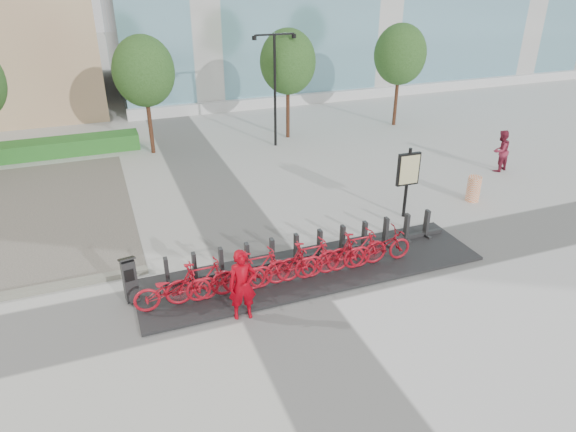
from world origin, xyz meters
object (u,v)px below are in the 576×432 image
object	(u,v)px
kiosk	(130,279)
worker_red	(242,285)
bike_0	(172,289)
construction_barrel	(474,189)
map_sign	(408,172)
pedestrian	(500,151)

from	to	relation	value
kiosk	worker_red	bearing A→B (deg)	-41.51
bike_0	worker_red	world-z (taller)	worker_red
construction_barrel	kiosk	bearing A→B (deg)	-170.49
kiosk	map_sign	xyz separation A→B (m)	(9.04, 1.79, 0.91)
construction_barrel	map_sign	bearing A→B (deg)	-175.80
kiosk	construction_barrel	bearing A→B (deg)	0.33
construction_barrel	map_sign	xyz separation A→B (m)	(-3.00, -0.22, 1.13)
bike_0	worker_red	distance (m)	1.80
kiosk	pedestrian	size ratio (longest dim) A/B	0.74
kiosk	map_sign	size ratio (longest dim) A/B	0.53
worker_red	map_sign	size ratio (longest dim) A/B	0.75
pedestrian	worker_red	bearing A→B (deg)	9.01
worker_red	map_sign	bearing A→B (deg)	34.75
pedestrian	construction_barrel	xyz separation A→B (m)	(-2.94, -2.08, -0.39)
bike_0	map_sign	bearing A→B (deg)	-73.41
pedestrian	bike_0	bearing A→B (deg)	3.34
map_sign	construction_barrel	bearing A→B (deg)	5.92
worker_red	map_sign	distance (m)	7.43
kiosk	worker_red	distance (m)	2.90
bike_0	map_sign	size ratio (longest dim) A/B	0.79
map_sign	worker_red	bearing A→B (deg)	-151.44
kiosk	map_sign	bearing A→B (deg)	2.05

